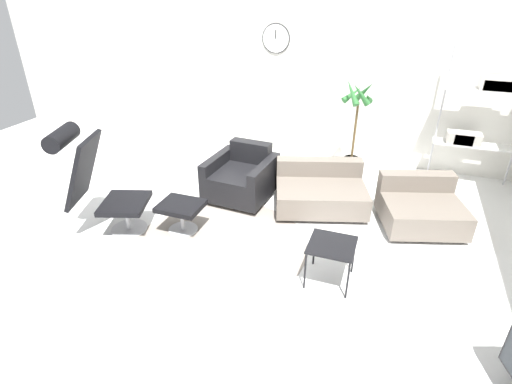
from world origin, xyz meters
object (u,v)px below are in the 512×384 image
side_table (332,248)px  couch_low (320,192)px  ottoman (181,210)px  couch_second (420,209)px  armchair_red (242,179)px  potted_plant (355,132)px  lounge_chair (92,174)px  shelf_unit (482,112)px

side_table → couch_low: bearing=105.7°
ottoman → couch_second: 2.95m
ottoman → armchair_red: bearing=72.0°
couch_second → potted_plant: bearing=-67.4°
lounge_chair → couch_second: (3.67, 1.46, -0.54)m
couch_low → side_table: (0.41, -1.47, 0.18)m
couch_second → potted_plant: size_ratio=0.77×
side_table → armchair_red: bearing=137.5°
armchair_red → shelf_unit: 3.51m
couch_low → side_table: couch_low is taller
lounge_chair → couch_second: bearing=93.4°
potted_plant → shelf_unit: 1.76m
side_table → shelf_unit: bearing=62.8°
shelf_unit → ottoman: bearing=-142.0°
side_table → potted_plant: potted_plant is taller
armchair_red → potted_plant: (1.35, 1.28, 0.43)m
couch_low → shelf_unit: 2.59m
couch_low → ottoman: bearing=21.0°
armchair_red → couch_second: armchair_red is taller
potted_plant → couch_low: bearing=-101.6°
couch_low → potted_plant: 1.31m
couch_second → armchair_red: bearing=-16.0°
ottoman → couch_low: bearing=38.6°
armchair_red → side_table: bearing=141.6°
lounge_chair → side_table: bearing=71.9°
lounge_chair → ottoman: (0.95, 0.31, -0.47)m
shelf_unit → potted_plant: bearing=-170.3°
lounge_chair → ottoman: size_ratio=2.53×
shelf_unit → side_table: bearing=-117.2°
side_table → lounge_chair: bearing=-179.8°
armchair_red → potted_plant: bearing=-132.5°
armchair_red → lounge_chair: bearing=51.0°
couch_low → shelf_unit: bearing=-160.2°
ottoman → shelf_unit: 4.37m
lounge_chair → armchair_red: bearing=118.7°
lounge_chair → potted_plant: 3.76m
couch_low → shelf_unit: size_ratio=0.71×
couch_second → shelf_unit: (0.66, 1.50, 0.89)m
ottoman → couch_second: couch_second is taller
couch_second → shelf_unit: 1.86m
armchair_red → couch_second: bearing=-174.3°
ottoman → potted_plant: size_ratio=0.34×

